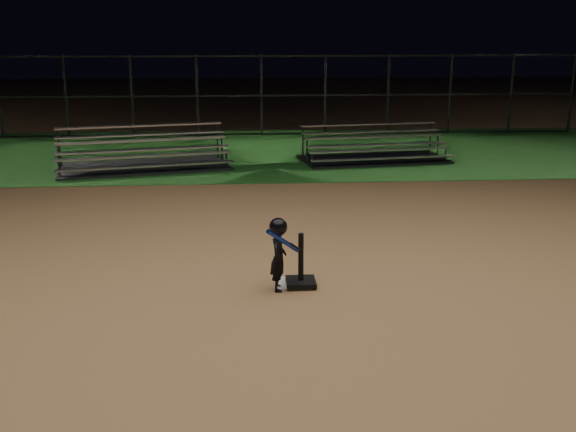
% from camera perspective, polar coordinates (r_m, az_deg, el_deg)
% --- Properties ---
extents(ground, '(80.00, 80.00, 0.00)m').
position_cam_1_polar(ground, '(8.84, 0.45, -5.80)').
color(ground, '#A27649').
rests_on(ground, ground).
extents(grass_strip, '(60.00, 8.00, 0.01)m').
position_cam_1_polar(grass_strip, '(18.50, -1.93, 5.49)').
color(grass_strip, '#1A4F19').
rests_on(grass_strip, ground).
extents(home_plate, '(0.45, 0.45, 0.02)m').
position_cam_1_polar(home_plate, '(8.83, 0.45, -5.72)').
color(home_plate, beige).
rests_on(home_plate, ground).
extents(batting_tee, '(0.38, 0.38, 0.69)m').
position_cam_1_polar(batting_tee, '(8.73, 1.09, -5.06)').
color(batting_tee, black).
rests_on(batting_tee, home_plate).
extents(child_batter, '(0.47, 0.51, 0.96)m').
position_cam_1_polar(child_batter, '(8.47, -0.81, -3.08)').
color(child_batter, black).
rests_on(child_batter, ground).
extents(bleacher_left, '(4.33, 2.78, 0.98)m').
position_cam_1_polar(bleacher_left, '(16.53, -12.14, 4.65)').
color(bleacher_left, silver).
rests_on(bleacher_left, ground).
extents(bleacher_right, '(3.83, 2.24, 0.89)m').
position_cam_1_polar(bleacher_right, '(17.28, 7.31, 5.26)').
color(bleacher_right, '#B1B1B6').
rests_on(bleacher_right, ground).
extents(backstop_fence, '(20.08, 0.08, 2.50)m').
position_cam_1_polar(backstop_fence, '(21.31, -2.26, 10.18)').
color(backstop_fence, '#38383D').
rests_on(backstop_fence, ground).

